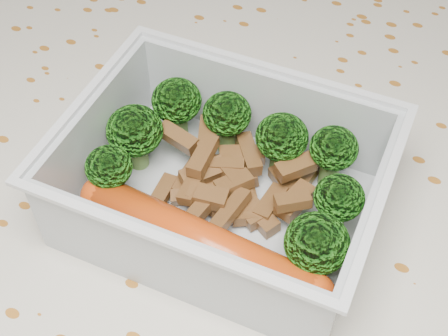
% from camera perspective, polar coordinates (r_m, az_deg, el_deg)
% --- Properties ---
extents(dining_table, '(1.40, 0.90, 0.75)m').
position_cam_1_polar(dining_table, '(0.51, -0.89, -7.77)').
color(dining_table, brown).
rests_on(dining_table, ground).
extents(tablecloth, '(1.46, 0.96, 0.19)m').
position_cam_1_polar(tablecloth, '(0.47, -0.97, -4.50)').
color(tablecloth, beige).
rests_on(tablecloth, dining_table).
extents(lunch_container, '(0.21, 0.17, 0.07)m').
position_cam_1_polar(lunch_container, '(0.41, -0.11, -1.95)').
color(lunch_container, silver).
rests_on(lunch_container, tablecloth).
extents(broccoli_florets, '(0.18, 0.11, 0.05)m').
position_cam_1_polar(broccoli_florets, '(0.41, 1.11, 1.14)').
color(broccoli_florets, '#608C3F').
rests_on(broccoli_florets, lunch_container).
extents(meat_pile, '(0.12, 0.09, 0.03)m').
position_cam_1_polar(meat_pile, '(0.42, 1.03, -1.37)').
color(meat_pile, brown).
rests_on(meat_pile, lunch_container).
extents(sausage, '(0.18, 0.03, 0.03)m').
position_cam_1_polar(sausage, '(0.38, -2.13, -6.84)').
color(sausage, '#BE3D0D').
rests_on(sausage, lunch_container).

